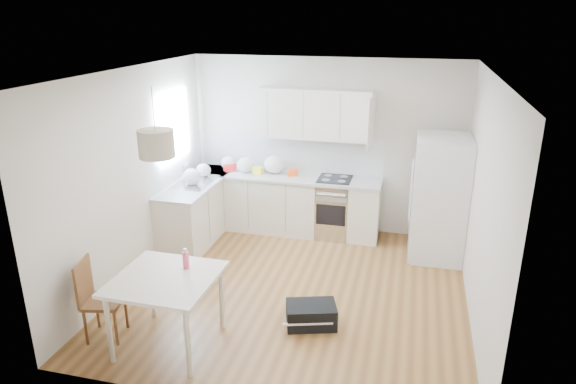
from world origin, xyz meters
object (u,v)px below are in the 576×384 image
Objects in this scene: dining_table at (166,285)px; gym_bag at (311,315)px; dining_chair at (104,300)px; refrigerator at (440,198)px.

gym_bag is (1.37, 0.70, -0.58)m from dining_table.
dining_chair is 1.64× the size of gym_bag.
refrigerator is 1.93× the size of dining_chair.
dining_table is (-2.76, -2.87, -0.16)m from refrigerator.
dining_chair is 2.24m from gym_bag.
dining_chair is at bearing -140.81° from refrigerator.
gym_bag is at bearing -123.28° from refrigerator.
dining_table is at bearing -170.45° from gym_bag.
gym_bag is (2.09, 0.74, -0.32)m from dining_chair.
dining_table is 1.65m from gym_bag.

